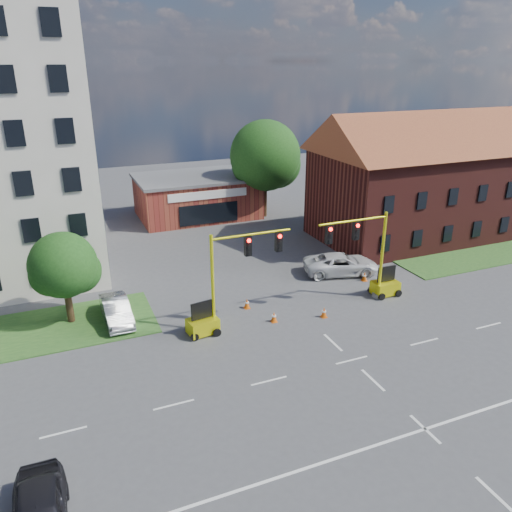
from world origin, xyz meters
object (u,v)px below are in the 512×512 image
at_px(trailer_east, 385,286).
at_px(pickup_white, 341,264).
at_px(signal_mast_west, 239,268).
at_px(signal_mast_east, 362,248).
at_px(trailer_west, 203,324).

relative_size(trailer_east, pickup_white, 0.36).
distance_m(signal_mast_west, signal_mast_east, 8.71).
height_order(signal_mast_west, signal_mast_east, same).
height_order(signal_mast_west, trailer_west, signal_mast_west).
height_order(signal_mast_east, trailer_west, signal_mast_east).
distance_m(trailer_west, trailer_east, 13.43).
distance_m(signal_mast_east, pickup_white, 5.78).
relative_size(signal_mast_east, trailer_east, 3.02).
height_order(signal_mast_east, trailer_east, signal_mast_east).
xyz_separation_m(signal_mast_east, trailer_west, (-11.10, -0.07, -3.28)).
height_order(signal_mast_west, trailer_east, signal_mast_west).
bearing_deg(pickup_white, signal_mast_west, 130.45).
xyz_separation_m(trailer_east, pickup_white, (-0.87, 4.44, 0.16)).
bearing_deg(trailer_west, trailer_east, -7.52).
xyz_separation_m(signal_mast_west, pickup_white, (10.16, 4.64, -3.12)).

